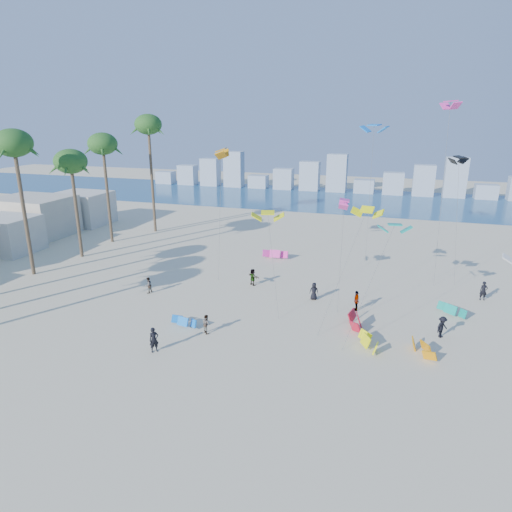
% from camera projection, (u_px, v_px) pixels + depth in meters
% --- Properties ---
extents(ground, '(220.00, 220.00, 0.00)m').
position_uv_depth(ground, '(134.00, 393.00, 28.10)').
color(ground, beige).
rests_on(ground, ground).
extents(ocean, '(220.00, 220.00, 0.00)m').
position_uv_depth(ocean, '(323.00, 199.00, 93.59)').
color(ocean, navy).
rests_on(ocean, ground).
extents(kitesurfer_near, '(0.82, 0.82, 1.91)m').
position_uv_depth(kitesurfer_near, '(154.00, 340.00, 32.72)').
color(kitesurfer_near, black).
rests_on(kitesurfer_near, ground).
extents(kitesurfer_mid, '(0.94, 0.94, 1.54)m').
position_uv_depth(kitesurfer_mid, '(206.00, 324.00, 35.66)').
color(kitesurfer_mid, gray).
rests_on(kitesurfer_mid, ground).
extents(kitesurfers_far, '(31.72, 10.04, 1.85)m').
position_uv_depth(kitesurfers_far, '(321.00, 295.00, 41.16)').
color(kitesurfers_far, black).
rests_on(kitesurfers_far, ground).
extents(grounded_kites, '(24.03, 21.23, 1.01)m').
position_uv_depth(grounded_kites, '(337.00, 306.00, 39.76)').
color(grounded_kites, blue).
rests_on(grounded_kites, ground).
extents(flying_kites, '(37.57, 27.38, 18.55)m').
position_uv_depth(flying_kites, '(384.00, 165.00, 42.62)').
color(flying_kites, '#ECF10C').
rests_on(flying_kites, ground).
extents(palm_row, '(6.91, 44.80, 16.87)m').
position_uv_depth(palm_row, '(26.00, 162.00, 45.40)').
color(palm_row, brown).
rests_on(palm_row, ground).
extents(distant_skyline, '(85.00, 3.00, 8.40)m').
position_uv_depth(distant_skyline, '(325.00, 178.00, 102.10)').
color(distant_skyline, '#9EADBF').
rests_on(distant_skyline, ground).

